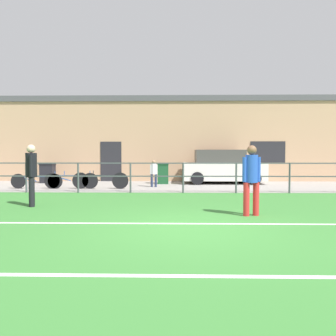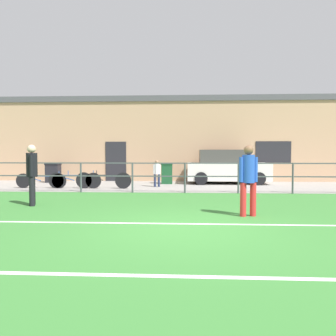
# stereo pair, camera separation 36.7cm
# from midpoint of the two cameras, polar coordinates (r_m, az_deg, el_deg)

# --- Properties ---
(ground) EXTENTS (60.00, 44.00, 0.04)m
(ground) POSITION_cam_midpoint_polar(r_m,az_deg,el_deg) (7.01, 2.13, -10.18)
(ground) COLOR #387A33
(field_line_touchline) EXTENTS (36.00, 0.11, 0.00)m
(field_line_touchline) POSITION_cam_midpoint_polar(r_m,az_deg,el_deg) (7.41, 2.08, -9.30)
(field_line_touchline) COLOR white
(field_line_touchline) RESTS_ON ground
(field_line_hash) EXTENTS (36.00, 0.11, 0.00)m
(field_line_hash) POSITION_cam_midpoint_polar(r_m,az_deg,el_deg) (4.42, 2.66, -17.65)
(field_line_hash) COLOR white
(field_line_hash) RESTS_ON ground
(pavement_strip) EXTENTS (48.00, 5.00, 0.02)m
(pavement_strip) POSITION_cam_midpoint_polar(r_m,az_deg,el_deg) (15.41, 1.67, -3.05)
(pavement_strip) COLOR gray
(pavement_strip) RESTS_ON ground
(perimeter_fence) EXTENTS (36.07, 0.07, 1.15)m
(perimeter_fence) POSITION_cam_midpoint_polar(r_m,az_deg,el_deg) (12.86, 1.74, -0.88)
(perimeter_fence) COLOR #474C51
(perimeter_fence) RESTS_ON ground
(clubhouse_facade) EXTENTS (28.00, 2.56, 4.51)m
(clubhouse_facade) POSITION_cam_midpoint_polar(r_m,az_deg,el_deg) (19.05, 1.60, 4.81)
(clubhouse_facade) COLOR tan
(clubhouse_facade) RESTS_ON ground
(player_goalkeeper) EXTENTS (0.31, 0.46, 1.75)m
(player_goalkeeper) POSITION_cam_midpoint_polar(r_m,az_deg,el_deg) (10.48, -22.84, -0.52)
(player_goalkeeper) COLOR black
(player_goalkeeper) RESTS_ON ground
(player_striker) EXTENTS (0.46, 0.30, 1.70)m
(player_striker) POSITION_cam_midpoint_polar(r_m,az_deg,el_deg) (8.40, 12.59, -1.29)
(player_striker) COLOR red
(player_striker) RESTS_ON ground
(spectator_child) EXTENTS (0.32, 0.21, 1.18)m
(spectator_child) POSITION_cam_midpoint_polar(r_m,az_deg,el_deg) (14.93, -3.11, -0.62)
(spectator_child) COLOR #232D4C
(spectator_child) RESTS_ON pavement_strip
(parked_car_red) EXTENTS (3.93, 1.92, 1.64)m
(parked_car_red) POSITION_cam_midpoint_polar(r_m,az_deg,el_deg) (16.90, 8.48, 0.09)
(parked_car_red) COLOR silver
(parked_car_red) RESTS_ON pavement_strip
(bicycle_parked_0) EXTENTS (2.25, 0.04, 0.76)m
(bicycle_parked_0) POSITION_cam_midpoint_polar(r_m,az_deg,el_deg) (14.80, -16.63, -2.01)
(bicycle_parked_0) COLOR black
(bicycle_parked_0) RESTS_ON pavement_strip
(bicycle_parked_1) EXTENTS (2.35, 0.04, 0.77)m
(bicycle_parked_1) POSITION_cam_midpoint_polar(r_m,az_deg,el_deg) (14.47, -12.00, -2.03)
(bicycle_parked_1) COLOR black
(bicycle_parked_1) RESTS_ON pavement_strip
(bicycle_parked_2) EXTENTS (2.18, 0.04, 0.72)m
(bicycle_parked_2) POSITION_cam_midpoint_polar(r_m,az_deg,el_deg) (15.31, -21.81, -2.02)
(bicycle_parked_2) COLOR black
(bicycle_parked_2) RESTS_ON pavement_strip
(trash_bin_0) EXTENTS (0.68, 0.58, 0.97)m
(trash_bin_0) POSITION_cam_midpoint_polar(r_m,az_deg,el_deg) (18.07, -20.06, -0.78)
(trash_bin_0) COLOR black
(trash_bin_0) RESTS_ON pavement_strip
(trash_bin_1) EXTENTS (0.54, 0.46, 1.00)m
(trash_bin_1) POSITION_cam_midpoint_polar(r_m,az_deg,el_deg) (16.41, -1.48, -0.90)
(trash_bin_1) COLOR #194C28
(trash_bin_1) RESTS_ON pavement_strip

